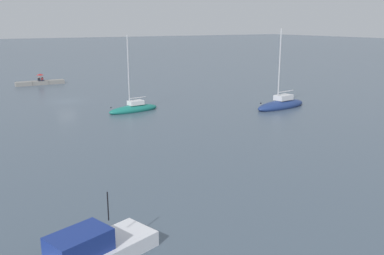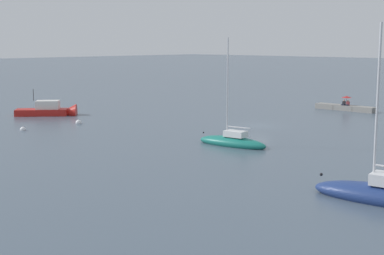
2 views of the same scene
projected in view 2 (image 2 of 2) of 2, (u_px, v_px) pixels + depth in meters
name	position (u px, v px, depth m)	size (l,w,h in m)	color
ground_plane	(259.00, 125.00, 60.78)	(500.00, 500.00, 0.00)	#475666
seawall_pier	(345.00, 108.00, 74.06)	(8.26, 1.52, 0.69)	gray
person_seated_maroon_left	(348.00, 104.00, 73.58)	(0.44, 0.64, 0.73)	#1E2333
person_seated_dark_right	(344.00, 103.00, 73.96)	(0.44, 0.64, 0.73)	#1E2333
umbrella_open_red	(347.00, 97.00, 73.79)	(1.28, 1.28, 1.28)	black
sailboat_teal_near	(232.00, 142.00, 48.91)	(6.88, 2.78, 9.69)	#197266
motorboat_red_near	(52.00, 112.00, 69.12)	(6.54, 7.00, 4.12)	red
mooring_buoy_near	(23.00, 130.00, 57.17)	(0.59, 0.59, 0.59)	white
mooring_buoy_mid	(79.00, 123.00, 61.93)	(0.66, 0.66, 0.66)	white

